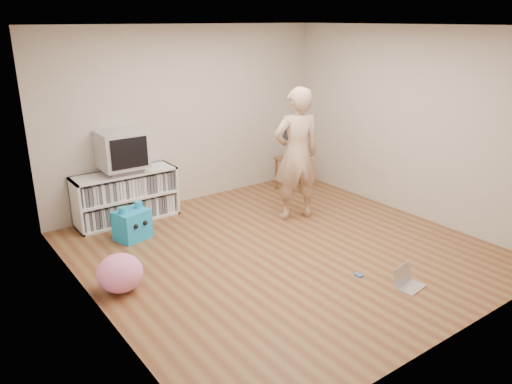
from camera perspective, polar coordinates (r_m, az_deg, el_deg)
The scene contains 13 objects.
ground at distance 6.14m, azimuth 2.99°, elevation -6.61°, with size 4.50×4.50×0.00m, color brown.
walls at distance 5.69m, azimuth 3.22°, elevation 5.26°, with size 4.52×4.52×2.60m.
ceiling at distance 5.52m, azimuth 3.48°, elevation 18.46°, with size 4.50×4.50×0.01m, color white.
media_unit at distance 7.12m, azimuth -14.69°, elevation -0.44°, with size 1.40×0.45×0.70m.
dvd_deck at distance 6.99m, azimuth -14.90°, elevation 2.50°, with size 0.45×0.35×0.07m, color gray.
crt_tv at distance 6.91m, azimuth -15.09°, elevation 4.75°, with size 0.60×0.53×0.50m.
side_table at distance 8.08m, azimuth 4.03°, elevation 2.99°, with size 0.42×0.42×0.55m.
table_lamp at distance 7.95m, azimuth 4.12°, elevation 6.62°, with size 0.34×0.34×0.52m.
person at distance 6.83m, azimuth 4.64°, elevation 4.30°, with size 0.67×0.44×1.83m, color tan.
laptop at distance 5.56m, azimuth 16.83°, elevation -9.71°, with size 0.34×0.28×0.21m.
playing_cards at distance 5.66m, azimuth 11.67°, elevation -9.28°, with size 0.07×0.09×0.02m, color #4165AF.
plush_blue at distance 6.54m, azimuth -13.96°, elevation -3.59°, with size 0.48×0.42×0.47m.
plush_pink at distance 5.37m, azimuth -15.27°, elevation -8.93°, with size 0.47×0.47×0.40m, color pink.
Camera 1 is at (-3.50, -4.27, 2.67)m, focal length 35.00 mm.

